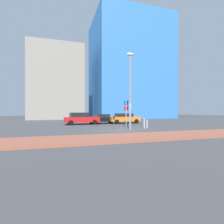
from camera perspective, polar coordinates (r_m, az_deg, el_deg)
The scene contains 12 objects.
ground_plane at distance 16.64m, azimuth 2.90°, elevation -5.90°, with size 120.00×120.00×0.00m, color #424244.
sidewalk_brick at distance 11.95m, azimuth 11.47°, elevation -8.00°, with size 40.00×3.28×0.14m, color #93513D.
parked_car_red at distance 23.33m, azimuth -10.32°, elevation -2.09°, with size 4.70×2.29×1.61m.
parked_car_black at distance 24.65m, azimuth -3.05°, elevation -2.21°, with size 3.99×2.13×1.37m.
parked_car_orange at distance 25.06m, azimuth 4.04°, elevation -2.05°, with size 4.63×2.29×1.47m.
parking_sign_post at distance 19.75m, azimuth 4.75°, elevation 0.66°, with size 0.60×0.10×3.05m.
parking_meter at distance 16.48m, azimuth 0.63°, elevation -3.02°, with size 0.18×0.14×1.29m.
street_lamp at distance 16.69m, azimuth 6.11°, elevation 9.04°, with size 0.70×0.36×7.41m.
traffic_bollard_near at distance 17.80m, azimuth 10.71°, elevation -3.82°, with size 0.12×0.12×1.04m, color #B7B7BC.
traffic_bollard_mid at distance 18.37m, azimuth 11.61°, elevation -3.92°, with size 0.13×0.13×0.90m, color #B7B7BC.
building_colorful_midrise at distance 50.14m, azimuth 5.44°, elevation 13.79°, with size 19.72×17.65×27.05m, color #3372BF.
building_under_construction at distance 42.98m, azimuth -17.95°, elevation 8.95°, with size 11.75×10.79×16.59m, color gray.
Camera 1 is at (-5.65, -15.55, 1.78)m, focal length 27.36 mm.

